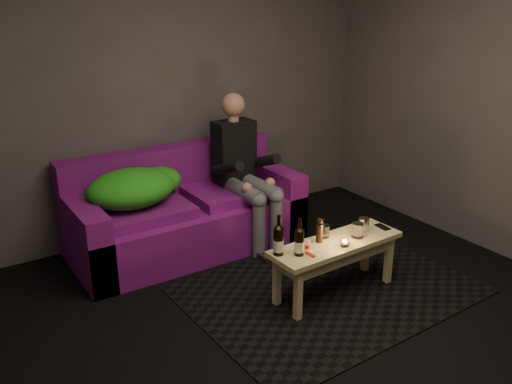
% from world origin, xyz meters
% --- Properties ---
extents(floor, '(4.50, 4.50, 0.00)m').
position_xyz_m(floor, '(0.00, 0.00, 0.00)').
color(floor, black).
rests_on(floor, ground).
extents(room, '(4.50, 4.50, 4.50)m').
position_xyz_m(room, '(0.00, 0.47, 1.64)').
color(room, silver).
rests_on(room, ground).
extents(rug, '(2.07, 1.53, 0.01)m').
position_xyz_m(rug, '(0.42, 0.56, 0.00)').
color(rug, black).
rests_on(rug, floor).
extents(sofa, '(1.91, 0.86, 0.82)m').
position_xyz_m(sofa, '(-0.12, 1.82, 0.30)').
color(sofa, '#700F72').
rests_on(sofa, floor).
extents(green_blanket, '(0.84, 0.57, 0.29)m').
position_xyz_m(green_blanket, '(-0.55, 1.81, 0.62)').
color(green_blanket, '#198E1A').
rests_on(green_blanket, sofa).
extents(person, '(0.34, 0.79, 1.27)m').
position_xyz_m(person, '(0.37, 1.66, 0.66)').
color(person, black).
rests_on(person, sofa).
extents(coffee_table, '(1.02, 0.35, 0.41)m').
position_xyz_m(coffee_table, '(0.42, 0.51, 0.34)').
color(coffee_table, tan).
rests_on(coffee_table, rug).
extents(beer_bottle_a, '(0.07, 0.07, 0.28)m').
position_xyz_m(beer_bottle_a, '(-0.04, 0.57, 0.52)').
color(beer_bottle_a, black).
rests_on(beer_bottle_a, coffee_table).
extents(beer_bottle_b, '(0.07, 0.07, 0.26)m').
position_xyz_m(beer_bottle_b, '(0.07, 0.49, 0.51)').
color(beer_bottle_b, black).
rests_on(beer_bottle_b, coffee_table).
extents(salt_shaker, '(0.04, 0.04, 0.08)m').
position_xyz_m(salt_shaker, '(0.16, 0.52, 0.45)').
color(salt_shaker, silver).
rests_on(salt_shaker, coffee_table).
extents(pepper_mill, '(0.06, 0.06, 0.13)m').
position_xyz_m(pepper_mill, '(0.31, 0.57, 0.48)').
color(pepper_mill, black).
rests_on(pepper_mill, coffee_table).
extents(tumbler_back, '(0.08, 0.08, 0.09)m').
position_xyz_m(tumbler_back, '(0.39, 0.61, 0.46)').
color(tumbler_back, white).
rests_on(tumbler_back, coffee_table).
extents(tealight, '(0.06, 0.06, 0.05)m').
position_xyz_m(tealight, '(0.42, 0.42, 0.44)').
color(tealight, white).
rests_on(tealight, coffee_table).
extents(tumbler_front, '(0.10, 0.10, 0.11)m').
position_xyz_m(tumbler_front, '(0.59, 0.48, 0.47)').
color(tumbler_front, white).
rests_on(tumbler_front, coffee_table).
extents(steel_cup, '(0.10, 0.10, 0.10)m').
position_xyz_m(steel_cup, '(0.70, 0.54, 0.47)').
color(steel_cup, '#AAACB1').
rests_on(steel_cup, coffee_table).
extents(smartphone, '(0.07, 0.13, 0.01)m').
position_xyz_m(smartphone, '(0.87, 0.51, 0.42)').
color(smartphone, black).
rests_on(smartphone, coffee_table).
extents(red_lighter, '(0.02, 0.08, 0.01)m').
position_xyz_m(red_lighter, '(0.13, 0.44, 0.42)').
color(red_lighter, red).
rests_on(red_lighter, coffee_table).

